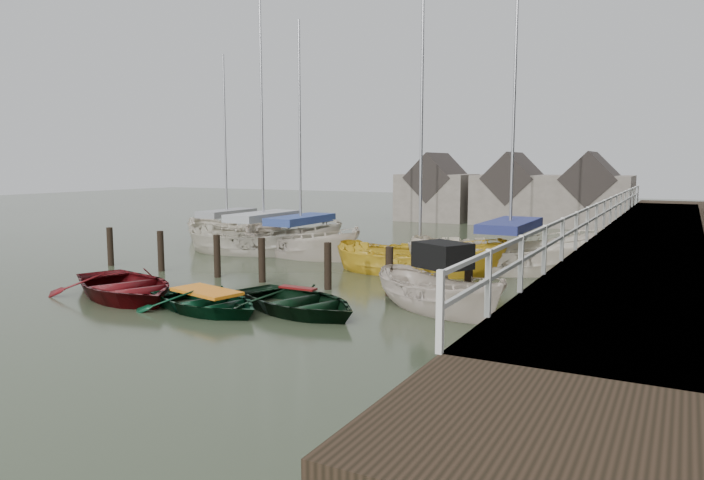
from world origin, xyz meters
The scene contains 13 objects.
ground centered at (0.00, 0.00, 0.00)m, with size 120.00×120.00×0.00m, color #2A3220.
pier centered at (9.48, 10.00, 0.71)m, with size 3.04×32.00×2.70m.
mooring_pilings centered at (-1.11, 3.00, 0.50)m, with size 13.72×0.22×1.80m.
far_sheds centered at (0.83, 26.00, 1.86)m, with size 14.00×4.08×4.39m.
rowboat_red centered at (-3.16, -0.72, 0.00)m, with size 3.27×4.58×0.95m, color #510B0F.
rowboat_green centered at (-0.11, -0.82, 0.00)m, with size 2.61×3.66×0.76m, color black.
rowboat_dkgreen centered at (2.00, 0.15, 0.00)m, with size 2.83×3.97×0.82m, color black.
motorboat centered at (5.09, 1.95, 0.10)m, with size 4.55×3.40×2.56m.
sailboat_a centered at (-4.95, 8.24, 0.06)m, with size 7.14×4.22×12.04m.
sailboat_b centered at (-3.24, 8.42, 0.06)m, with size 6.73×3.96×10.49m.
sailboat_c centered at (2.55, 6.89, 0.02)m, with size 6.22×3.25×11.34m.
sailboat_d centered at (5.17, 8.63, 0.06)m, with size 7.48×5.33×13.43m.
sailboat_e centered at (-8.88, 10.68, 0.06)m, with size 6.20×3.91×9.84m.
Camera 1 is at (10.47, -12.79, 3.73)m, focal length 32.00 mm.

